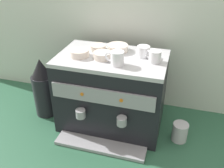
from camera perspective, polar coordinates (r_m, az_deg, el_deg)
ground_plane at (r=1.71m, az=-0.00°, el=-8.50°), size 4.00×4.00×0.00m
tiled_backsplash_wall at (r=1.74m, az=2.91°, el=10.22°), size 2.80×0.03×0.95m
espresso_machine at (r=1.57m, az=-0.04°, el=-1.83°), size 0.64×0.50×0.48m
ceramic_cup_0 at (r=1.34m, az=1.06°, el=5.90°), size 0.11×0.07×0.08m
ceramic_cup_1 at (r=1.46m, az=7.10°, el=7.44°), size 0.07×0.11×0.06m
ceramic_cup_2 at (r=1.40m, az=9.61°, el=6.23°), size 0.10×0.08×0.07m
ceramic_bowl_0 at (r=1.55m, az=-3.26°, el=8.30°), size 0.10×0.10×0.03m
ceramic_bowl_1 at (r=1.47m, az=-7.42°, el=6.98°), size 0.11×0.11×0.04m
ceramic_bowl_2 at (r=1.53m, az=1.29°, el=8.20°), size 0.13×0.13×0.04m
ceramic_bowl_3 at (r=1.43m, az=-2.18°, el=6.50°), size 0.10×0.10×0.04m
coffee_grinder at (r=1.74m, az=-15.30°, el=-1.00°), size 0.14×0.14×0.41m
milk_pitcher at (r=1.59m, az=15.18°, el=-10.49°), size 0.09×0.09×0.12m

